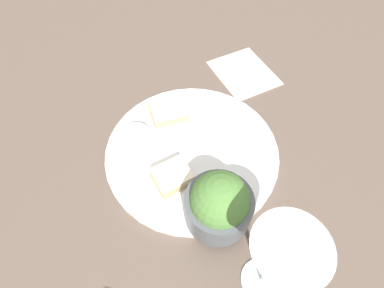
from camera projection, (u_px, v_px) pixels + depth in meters
The scene contains 8 objects.
ground_plane at pixel (192, 153), 0.62m from camera, with size 4.00×4.00×0.00m, color brown.
dinner_plate at pixel (192, 152), 0.61m from camera, with size 0.35×0.35×0.01m.
salad_bowl at pixel (219, 204), 0.49m from camera, with size 0.11×0.11×0.11m.
sauce_ramekin at pixel (136, 138), 0.60m from camera, with size 0.06×0.06×0.03m.
cheese_toast_near at pixel (169, 111), 0.65m from camera, with size 0.10×0.10×0.03m.
cheese_toast_far at pixel (173, 176), 0.56m from camera, with size 0.09×0.08×0.03m.
wine_glass at pixel (282, 259), 0.37m from camera, with size 0.10×0.10×0.18m.
napkin at pixel (244, 72), 0.75m from camera, with size 0.19×0.20×0.01m.
Camera 1 is at (-0.29, -0.18, 0.52)m, focal length 28.00 mm.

